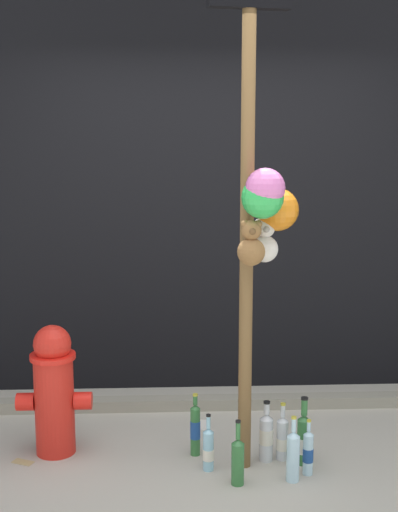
% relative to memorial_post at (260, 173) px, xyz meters
% --- Properties ---
extents(ground_plane, '(14.00, 14.00, 0.00)m').
position_rel_memorial_post_xyz_m(ground_plane, '(-0.19, -0.27, -1.68)').
color(ground_plane, '#ADA899').
extents(building_wall, '(10.00, 0.20, 3.34)m').
position_rel_memorial_post_xyz_m(building_wall, '(-0.19, 1.41, -0.01)').
color(building_wall, black).
rests_on(building_wall, ground_plane).
extents(curb_strip, '(8.00, 0.12, 0.08)m').
position_rel_memorial_post_xyz_m(curb_strip, '(-0.19, 0.89, -1.64)').
color(curb_strip, gray).
rests_on(curb_strip, ground_plane).
extents(memorial_post, '(0.52, 0.46, 2.89)m').
position_rel_memorial_post_xyz_m(memorial_post, '(0.00, 0.00, 0.00)').
color(memorial_post, brown).
rests_on(memorial_post, ground_plane).
extents(fire_hydrant, '(0.44, 0.27, 0.79)m').
position_rel_memorial_post_xyz_m(fire_hydrant, '(-1.17, 0.25, -1.29)').
color(fire_hydrant, red).
rests_on(fire_hydrant, ground_plane).
extents(bottle_0, '(0.08, 0.08, 0.41)m').
position_rel_memorial_post_xyz_m(bottle_0, '(0.28, 0.03, -1.53)').
color(bottle_0, '#337038').
rests_on(bottle_0, ground_plane).
extents(bottle_1, '(0.08, 0.08, 0.36)m').
position_rel_memorial_post_xyz_m(bottle_1, '(0.07, 0.08, -1.53)').
color(bottle_1, silver).
rests_on(bottle_1, ground_plane).
extents(bottle_2, '(0.07, 0.07, 0.35)m').
position_rel_memorial_post_xyz_m(bottle_2, '(0.17, 0.09, -1.55)').
color(bottle_2, silver).
rests_on(bottle_2, ground_plane).
extents(bottle_3, '(0.07, 0.07, 0.37)m').
position_rel_memorial_post_xyz_m(bottle_3, '(0.19, -0.17, -1.53)').
color(bottle_3, '#B2DBEA').
rests_on(bottle_3, ground_plane).
extents(bottle_4, '(0.06, 0.06, 0.38)m').
position_rel_memorial_post_xyz_m(bottle_4, '(-0.34, 0.18, -1.52)').
color(bottle_4, '#337038').
rests_on(bottle_4, ground_plane).
extents(bottle_5, '(0.06, 0.06, 0.33)m').
position_rel_memorial_post_xyz_m(bottle_5, '(-0.27, -0.02, -1.56)').
color(bottle_5, '#93CCE0').
rests_on(bottle_5, ground_plane).
extents(bottle_6, '(0.06, 0.06, 0.32)m').
position_rel_memorial_post_xyz_m(bottle_6, '(0.28, -0.09, -1.55)').
color(bottle_6, '#B2DBEA').
rests_on(bottle_6, ground_plane).
extents(bottle_7, '(0.07, 0.07, 0.37)m').
position_rel_memorial_post_xyz_m(bottle_7, '(-0.12, -0.19, -1.54)').
color(bottle_7, '#337038').
rests_on(bottle_7, ground_plane).
extents(litter_1, '(0.12, 0.17, 0.01)m').
position_rel_memorial_post_xyz_m(litter_1, '(-0.28, 0.61, -1.68)').
color(litter_1, silver).
rests_on(litter_1, ground_plane).
extents(litter_3, '(0.14, 0.11, 0.01)m').
position_rel_memorial_post_xyz_m(litter_3, '(-1.35, 0.12, -1.68)').
color(litter_3, tan).
rests_on(litter_3, ground_plane).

